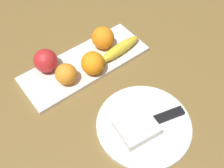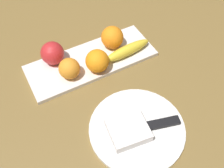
{
  "view_description": "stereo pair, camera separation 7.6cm",
  "coord_description": "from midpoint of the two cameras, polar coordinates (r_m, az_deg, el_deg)",
  "views": [
    {
      "loc": [
        0.26,
        0.53,
        0.65
      ],
      "look_at": [
        -0.03,
        0.16,
        0.04
      ],
      "focal_mm": 43.39,
      "sensor_mm": 36.0,
      "label": 1
    },
    {
      "loc": [
        0.19,
        0.57,
        0.65
      ],
      "look_at": [
        -0.03,
        0.16,
        0.04
      ],
      "focal_mm": 43.39,
      "sensor_mm": 36.0,
      "label": 2
    }
  ],
  "objects": [
    {
      "name": "orange_center",
      "position": [
        0.81,
        -0.46,
        4.71
      ],
      "size": [
        0.07,
        0.07,
        0.07
      ],
      "primitive_type": "sphere",
      "color": "orange",
      "rests_on": "fruit_tray"
    },
    {
      "name": "orange_near_apple",
      "position": [
        0.8,
        -6.31,
        3.09
      ],
      "size": [
        0.06,
        0.06,
        0.06
      ],
      "primitive_type": "sphere",
      "color": "orange",
      "rests_on": "fruit_tray"
    },
    {
      "name": "knife",
      "position": [
        0.74,
        12.54,
        -8.54
      ],
      "size": [
        0.18,
        0.07,
        0.01
      ],
      "rotation": [
        0.0,
        0.0,
        -0.27
      ],
      "color": "silver",
      "rests_on": "dinner_plate"
    },
    {
      "name": "banana",
      "position": [
        0.87,
        5.79,
        6.92
      ],
      "size": [
        0.17,
        0.05,
        0.03
      ],
      "primitive_type": "ellipsoid",
      "rotation": [
        0.0,
        0.0,
        0.08
      ],
      "color": "yellow",
      "rests_on": "fruit_tray"
    },
    {
      "name": "ground_plane",
      "position": [
        0.88,
        -4.19,
        4.79
      ],
      "size": [
        2.4,
        2.4,
        0.0
      ],
      "primitive_type": "plane",
      "color": "brown"
    },
    {
      "name": "folded_napkin",
      "position": [
        0.71,
        6.29,
        -9.97
      ],
      "size": [
        0.11,
        0.1,
        0.03
      ],
      "primitive_type": "cube",
      "rotation": [
        0.0,
        0.0,
        -0.13
      ],
      "color": "white",
      "rests_on": "dinner_plate"
    },
    {
      "name": "orange_near_banana",
      "position": [
        0.89,
        2.4,
        9.85
      ],
      "size": [
        0.07,
        0.07,
        0.07
      ],
      "primitive_type": "sphere",
      "color": "orange",
      "rests_on": "fruit_tray"
    },
    {
      "name": "dinner_plate",
      "position": [
        0.74,
        8.28,
        -9.58
      ],
      "size": [
        0.26,
        0.26,
        0.01
      ],
      "primitive_type": "cylinder",
      "color": "white",
      "rests_on": "ground_plane"
    },
    {
      "name": "fruit_tray",
      "position": [
        0.87,
        -1.87,
        4.76
      ],
      "size": [
        0.41,
        0.15,
        0.01
      ],
      "primitive_type": "cube",
      "color": "silver",
      "rests_on": "ground_plane"
    },
    {
      "name": "apple",
      "position": [
        0.85,
        -9.94,
        6.26
      ],
      "size": [
        0.07,
        0.07,
        0.07
      ],
      "primitive_type": "sphere",
      "color": "red",
      "rests_on": "fruit_tray"
    }
  ]
}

